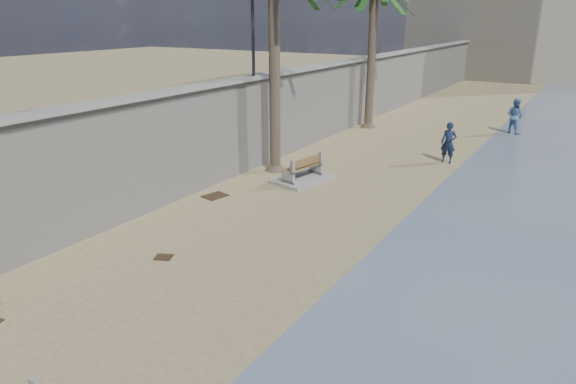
% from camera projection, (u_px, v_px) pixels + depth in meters
% --- Properties ---
extents(ground_plane, '(140.00, 140.00, 0.00)m').
position_uv_depth(ground_plane, '(98.00, 379.00, 8.68)').
color(ground_plane, '#98855D').
extents(seawall, '(0.45, 70.00, 3.50)m').
position_uv_depth(seawall, '(341.00, 97.00, 26.79)').
color(seawall, gray).
rests_on(seawall, ground_plane).
extents(wall_cap, '(0.80, 70.00, 0.12)m').
position_uv_depth(wall_cap, '(342.00, 62.00, 26.20)').
color(wall_cap, gray).
rests_on(wall_cap, seawall).
extents(end_building, '(18.00, 12.00, 14.00)m').
position_uv_depth(end_building, '(519.00, 2.00, 49.30)').
color(end_building, '#B7AA93').
rests_on(end_building, ground_plane).
extents(bench_far, '(1.87, 2.42, 0.91)m').
position_uv_depth(bench_far, '(302.00, 171.00, 18.91)').
color(bench_far, gray).
rests_on(bench_far, ground_plane).
extents(person_a, '(0.71, 0.48, 1.94)m').
position_uv_depth(person_a, '(449.00, 140.00, 21.08)').
color(person_a, '#15203A').
rests_on(person_a, ground_plane).
extents(person_b, '(1.19, 1.09, 2.00)m').
position_uv_depth(person_b, '(515.00, 114.00, 26.39)').
color(person_b, '#4E74A1').
rests_on(person_b, ground_plane).
extents(debris_c, '(0.77, 0.89, 0.03)m').
position_uv_depth(debris_c, '(215.00, 196.00, 17.42)').
color(debris_c, '#382616').
rests_on(debris_c, ground_plane).
extents(debris_d, '(0.54, 0.50, 0.03)m').
position_uv_depth(debris_d, '(164.00, 257.00, 13.01)').
color(debris_d, '#382616').
rests_on(debris_d, ground_plane).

